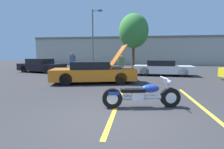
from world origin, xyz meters
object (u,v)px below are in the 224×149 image
(parked_car_left_row, at_px, (41,66))
(spectator_near_motorcycle, at_px, (72,61))
(motorcycle, at_px, (141,95))
(tree_background, at_px, (134,31))
(parked_car_mid_row, at_px, (162,68))
(light_pole, at_px, (93,36))
(spectator_by_show_car, at_px, (122,63))
(show_car_hood_open, at_px, (94,72))

(parked_car_left_row, height_order, spectator_near_motorcycle, spectator_near_motorcycle)
(motorcycle, bearing_deg, tree_background, 80.76)
(tree_background, bearing_deg, parked_car_mid_row, -70.22)
(light_pole, relative_size, spectator_near_motorcycle, 3.71)
(tree_background, bearing_deg, spectator_by_show_car, -96.86)
(spectator_near_motorcycle, relative_size, spectator_by_show_car, 1.13)
(light_pole, bearing_deg, parked_car_left_row, -127.43)
(motorcycle, xyz_separation_m, parked_car_left_row, (-8.83, 9.54, 0.22))
(light_pole, relative_size, parked_car_left_row, 1.42)
(show_car_hood_open, distance_m, parked_car_left_row, 7.98)
(motorcycle, relative_size, spectator_near_motorcycle, 1.35)
(parked_car_mid_row, bearing_deg, light_pole, 145.15)
(motorcycle, relative_size, show_car_hood_open, 0.48)
(motorcycle, xyz_separation_m, show_car_hood_open, (-2.63, 4.52, 0.23))
(parked_car_mid_row, relative_size, spectator_near_motorcycle, 2.56)
(parked_car_left_row, height_order, spectator_by_show_car, spectator_by_show_car)
(parked_car_mid_row, relative_size, spectator_by_show_car, 2.90)
(parked_car_left_row, distance_m, parked_car_mid_row, 10.70)
(tree_background, xyz_separation_m, motorcycle, (0.55, -15.39, -3.95))
(spectator_near_motorcycle, height_order, spectator_by_show_car, spectator_near_motorcycle)
(tree_background, height_order, spectator_by_show_car, tree_background)
(show_car_hood_open, xyz_separation_m, parked_car_left_row, (-6.20, 5.03, -0.02))
(parked_car_mid_row, xyz_separation_m, spectator_by_show_car, (-3.20, -0.02, 0.36))
(tree_background, bearing_deg, motorcycle, -87.94)
(light_pole, distance_m, parked_car_left_row, 6.89)
(parked_car_left_row, bearing_deg, motorcycle, -31.19)
(light_pole, relative_size, show_car_hood_open, 1.31)
(light_pole, bearing_deg, parked_car_mid_row, -39.45)
(tree_background, distance_m, parked_car_left_row, 10.80)
(parked_car_left_row, distance_m, spectator_near_motorcycle, 3.50)
(motorcycle, bearing_deg, show_car_hood_open, 108.89)
(show_car_hood_open, bearing_deg, motorcycle, -74.00)
(parked_car_mid_row, bearing_deg, tree_background, 114.38)
(parked_car_mid_row, bearing_deg, spectator_by_show_car, -174.96)
(show_car_hood_open, height_order, parked_car_left_row, show_car_hood_open)
(spectator_near_motorcycle, xyz_separation_m, spectator_by_show_car, (4.12, 0.06, -0.14))
(motorcycle, height_order, spectator_by_show_car, spectator_by_show_car)
(parked_car_mid_row, bearing_deg, spectator_near_motorcycle, -174.70)
(motorcycle, relative_size, parked_car_mid_row, 0.53)
(parked_car_left_row, bearing_deg, light_pole, 68.62)
(tree_background, height_order, motorcycle, tree_background)
(spectator_by_show_car, bearing_deg, parked_car_left_row, 173.52)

